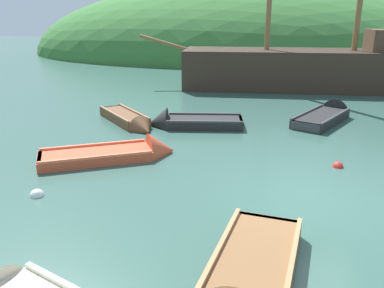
# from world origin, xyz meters

# --- Properties ---
(ground_plane) EXTENTS (120.00, 120.00, 0.00)m
(ground_plane) POSITION_xyz_m (0.00, 0.00, 0.00)
(ground_plane) COLOR #33564C
(shore_hill) EXTENTS (42.48, 25.34, 13.94)m
(shore_hill) POSITION_xyz_m (-4.87, 33.68, 0.00)
(shore_hill) COLOR #387033
(shore_hill) RESTS_ON ground
(sailing_ship) EXTENTS (16.84, 4.47, 12.88)m
(sailing_ship) POSITION_xyz_m (1.27, 14.42, 0.85)
(sailing_ship) COLOR #38281E
(sailing_ship) RESTS_ON ground
(rowboat_outer_left) EXTENTS (3.66, 1.77, 1.21)m
(rowboat_outer_left) POSITION_xyz_m (-4.04, 5.39, 0.10)
(rowboat_outer_left) COLOR black
(rowboat_outer_left) RESTS_ON ground
(rowboat_center) EXTENTS (4.00, 2.91, 1.16)m
(rowboat_center) POSITION_xyz_m (-5.23, 1.67, 0.07)
(rowboat_center) COLOR #C64C2D
(rowboat_center) RESTS_ON ground
(rowboat_far) EXTENTS (2.77, 3.97, 1.14)m
(rowboat_far) POSITION_xyz_m (1.23, 7.47, 0.11)
(rowboat_far) COLOR black
(rowboat_far) RESTS_ON ground
(rowboat_portside) EXTENTS (3.18, 3.32, 0.87)m
(rowboat_portside) POSITION_xyz_m (-6.28, 5.28, 0.11)
(rowboat_portside) COLOR brown
(rowboat_portside) RESTS_ON ground
(buoy_red) EXTENTS (0.30, 0.30, 0.30)m
(buoy_red) POSITION_xyz_m (0.90, 2.11, 0.00)
(buoy_red) COLOR red
(buoy_red) RESTS_ON ground
(buoy_white) EXTENTS (0.33, 0.33, 0.33)m
(buoy_white) POSITION_xyz_m (-6.24, -1.18, 0.00)
(buoy_white) COLOR white
(buoy_white) RESTS_ON ground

